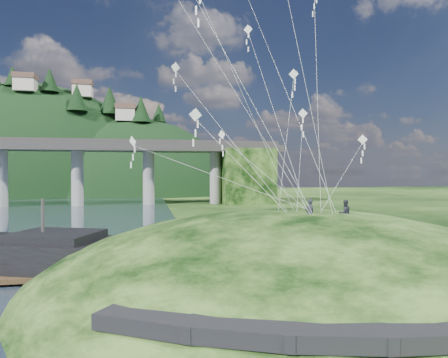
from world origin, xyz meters
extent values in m
plane|color=black|center=(0.00, 0.00, 0.00)|extent=(320.00, 320.00, 0.00)
ellipsoid|color=black|center=(8.00, 2.00, -1.50)|extent=(36.00, 32.00, 13.00)
cube|color=black|center=(-1.50, -8.00, 2.03)|extent=(4.32, 3.62, 0.71)
cube|color=black|center=(1.50, -9.65, 2.09)|extent=(4.10, 2.97, 0.61)
cube|color=black|center=(4.50, -10.65, 2.08)|extent=(3.85, 2.37, 0.62)
cube|color=black|center=(7.50, -11.10, 2.04)|extent=(3.62, 1.83, 0.66)
cylinder|color=gray|center=(-32.00, 70.00, 6.50)|extent=(2.60, 2.60, 13.00)
cylinder|color=gray|center=(-16.50, 70.00, 6.50)|extent=(2.60, 2.60, 13.00)
cylinder|color=gray|center=(-1.00, 70.00, 6.50)|extent=(2.60, 2.60, 13.00)
cylinder|color=gray|center=(14.50, 70.00, 6.50)|extent=(2.60, 2.60, 13.00)
cube|color=black|center=(22.00, 70.00, 6.50)|extent=(12.00, 11.00, 13.00)
ellipsoid|color=black|center=(-40.00, 126.00, -6.00)|extent=(96.00, 68.00, 88.00)
ellipsoid|color=black|center=(-5.00, 118.00, -10.00)|extent=(76.00, 56.00, 72.00)
cone|color=black|center=(-42.87, 114.06, 37.88)|extent=(4.97, 4.97, 6.54)
cone|color=black|center=(-31.40, 112.04, 36.68)|extent=(5.83, 5.83, 7.67)
cone|color=black|center=(-22.45, 107.08, 30.58)|extent=(6.47, 6.47, 8.51)
cone|color=black|center=(-13.22, 113.99, 31.23)|extent=(7.13, 7.13, 9.38)
cone|color=black|center=(-3.12, 109.03, 27.87)|extent=(6.56, 6.56, 8.63)
cone|color=black|center=(2.77, 114.63, 27.68)|extent=(4.88, 4.88, 6.42)
cube|color=beige|center=(-38.00, 110.00, 34.28)|extent=(6.00, 5.00, 4.00)
cube|color=brown|center=(-38.00, 110.00, 36.98)|extent=(6.40, 5.40, 1.60)
cube|color=beige|center=(-22.00, 116.00, 34.18)|extent=(6.00, 5.00, 4.00)
cube|color=brown|center=(-22.00, 116.00, 36.88)|extent=(6.40, 5.40, 1.60)
cube|color=beige|center=(-8.00, 110.00, 25.88)|extent=(6.00, 5.00, 4.00)
cube|color=brown|center=(-8.00, 110.00, 28.58)|extent=(6.40, 5.40, 1.60)
cube|color=black|center=(-8.15, 7.97, 2.83)|extent=(7.21, 6.64, 0.59)
cylinder|color=#2D2B2B|center=(-9.07, 8.32, 4.10)|extent=(0.23, 0.23, 2.93)
cube|color=#312214|center=(-9.86, 5.93, 0.41)|extent=(12.62, 2.07, 0.32)
cylinder|color=#312214|center=(-9.86, 5.93, 0.18)|extent=(0.27, 0.27, 0.90)
cylinder|color=#312214|center=(-7.16, 5.95, 0.18)|extent=(0.27, 0.27, 0.90)
cylinder|color=#312214|center=(-4.46, 5.97, 0.18)|extent=(0.27, 0.27, 0.90)
imported|color=#242630|center=(8.27, 0.30, 5.86)|extent=(0.73, 0.56, 1.80)
imported|color=#242630|center=(10.76, 0.52, 5.74)|extent=(0.85, 0.67, 1.70)
cube|color=white|center=(1.49, 2.75, 11.20)|extent=(0.84, 0.20, 0.84)
cube|color=white|center=(1.49, 2.75, 10.60)|extent=(0.11, 0.06, 0.49)
cube|color=white|center=(1.49, 2.75, 10.00)|extent=(0.11, 0.06, 0.49)
cube|color=white|center=(1.49, 2.75, 9.40)|extent=(0.11, 0.06, 0.49)
cube|color=white|center=(7.28, 11.62, 20.15)|extent=(0.68, 0.47, 0.79)
cube|color=white|center=(7.28, 11.62, 19.58)|extent=(0.10, 0.06, 0.46)
cube|color=white|center=(7.28, 11.62, 19.02)|extent=(0.10, 0.06, 0.46)
cube|color=white|center=(7.28, 11.62, 18.46)|extent=(0.10, 0.06, 0.46)
cube|color=white|center=(1.06, -2.16, 16.41)|extent=(0.10, 0.04, 0.46)
cube|color=white|center=(1.06, -2.16, 15.84)|extent=(0.10, 0.04, 0.46)
cube|color=white|center=(1.06, -2.16, 15.28)|extent=(0.10, 0.04, 0.46)
cube|color=white|center=(0.77, 10.24, 16.12)|extent=(0.76, 0.39, 0.82)
cube|color=white|center=(0.77, 10.24, 15.54)|extent=(0.10, 0.08, 0.47)
cube|color=white|center=(0.77, 10.24, 14.96)|extent=(0.10, 0.08, 0.47)
cube|color=white|center=(0.77, 10.24, 14.38)|extent=(0.10, 0.08, 0.47)
cube|color=white|center=(-2.68, 10.24, 9.97)|extent=(0.54, 0.76, 0.85)
cube|color=white|center=(-2.68, 10.24, 9.34)|extent=(0.11, 0.09, 0.52)
cube|color=white|center=(-2.68, 10.24, 8.71)|extent=(0.11, 0.09, 0.52)
cube|color=white|center=(-2.68, 10.24, 8.08)|extent=(0.11, 0.09, 0.52)
cube|color=white|center=(12.45, 11.60, 12.87)|extent=(0.67, 0.66, 0.87)
cube|color=white|center=(12.45, 11.60, 12.23)|extent=(0.11, 0.07, 0.52)
cube|color=white|center=(12.45, 11.60, 11.60)|extent=(0.11, 0.07, 0.52)
cube|color=white|center=(12.45, 11.60, 10.97)|extent=(0.11, 0.07, 0.52)
cube|color=white|center=(4.43, 9.16, 10.56)|extent=(0.47, 0.61, 0.72)
cube|color=white|center=(4.43, 9.16, 10.05)|extent=(0.09, 0.07, 0.42)
cube|color=white|center=(4.43, 9.16, 9.53)|extent=(0.09, 0.07, 0.42)
cube|color=white|center=(4.43, 9.16, 9.01)|extent=(0.09, 0.07, 0.42)
cube|color=white|center=(15.43, 6.46, 10.12)|extent=(0.55, 0.62, 0.78)
cube|color=white|center=(15.43, 6.46, 9.56)|extent=(0.09, 0.08, 0.46)
cube|color=white|center=(15.43, 6.46, 9.00)|extent=(0.09, 0.08, 0.46)
cube|color=white|center=(15.43, 6.46, 8.44)|extent=(0.09, 0.08, 0.46)
cube|color=white|center=(9.65, 6.66, 15.13)|extent=(0.65, 0.47, 0.75)
cube|color=white|center=(9.65, 6.66, 14.59)|extent=(0.10, 0.05, 0.44)
cube|color=white|center=(9.65, 6.66, 14.04)|extent=(0.10, 0.05, 0.44)
cube|color=white|center=(9.65, 6.66, 13.50)|extent=(0.10, 0.05, 0.44)
cube|color=white|center=(9.93, 3.47, 19.48)|extent=(0.09, 0.03, 0.39)
cube|color=white|center=(9.93, 3.47, 19.01)|extent=(0.09, 0.03, 0.39)
cube|color=white|center=(9.93, 3.47, 18.53)|extent=(0.09, 0.03, 0.39)
camera|label=1|loc=(-1.66, -22.80, 7.51)|focal=32.00mm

